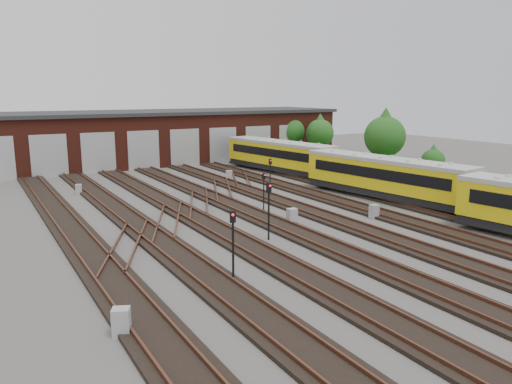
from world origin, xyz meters
TOP-DOWN VIEW (x-y plane):
  - ground at (0.00, 0.00)m, footprint 120.00×120.00m
  - track_network at (-0.17, 0.59)m, footprint 30.40×70.00m
  - maintenance_shed at (-0.01, 39.97)m, footprint 51.00×12.50m
  - grass_verge at (19.00, 10.00)m, footprint 8.00×55.00m
  - metro_train at (10.00, 8.36)m, footprint 4.75×47.37m
  - signal_mast_0 at (-8.99, -1.28)m, footprint 0.32×0.30m
  - signal_mast_1 at (-4.13, 3.47)m, footprint 0.31×0.29m
  - signal_mast_2 at (-0.49, 10.10)m, footprint 0.25×0.23m
  - signal_mast_3 at (3.15, 15.10)m, footprint 0.26×0.24m
  - relay_cabinet_0 at (-15.00, -4.05)m, footprint 0.79×0.74m
  - relay_cabinet_1 at (-11.25, 23.24)m, footprint 0.60×0.53m
  - relay_cabinet_2 at (-0.81, 5.88)m, footprint 0.64×0.54m
  - relay_cabinet_3 at (2.98, 22.58)m, footprint 0.77×0.71m
  - relay_cabinet_4 at (4.93, 4.17)m, footprint 0.60×0.51m
  - tree_0 at (18.73, 35.00)m, footprint 3.67×3.67m
  - tree_1 at (20.70, 31.19)m, footprint 3.60×3.60m
  - tree_2 at (18.79, 17.56)m, footprint 4.30×4.30m
  - tree_3 at (19.83, 11.98)m, footprint 2.26×2.26m
  - bush_1 at (19.30, 27.08)m, footprint 1.07×1.07m
  - bush_2 at (21.31, 18.57)m, footprint 1.38×1.38m

SIDE VIEW (x-z plane):
  - ground at x=0.00m, z-range 0.00..0.00m
  - grass_verge at x=19.00m, z-range 0.00..0.05m
  - track_network at x=-0.17m, z-range -0.06..0.27m
  - relay_cabinet_1 at x=-11.25m, z-range 0.00..0.86m
  - relay_cabinet_4 at x=4.93m, z-range 0.00..0.96m
  - relay_cabinet_3 at x=2.98m, z-range 0.00..1.02m
  - relay_cabinet_2 at x=-0.81m, z-range 0.00..1.03m
  - relay_cabinet_0 at x=-15.00m, z-range 0.00..1.05m
  - bush_1 at x=19.30m, z-range 0.00..1.07m
  - bush_2 at x=21.31m, z-range 0.00..1.38m
  - signal_mast_2 at x=-0.49m, z-range 0.39..3.19m
  - metro_train at x=10.00m, z-range 0.37..3.50m
  - signal_mast_3 at x=3.15m, z-range 0.42..3.46m
  - signal_mast_0 at x=-8.99m, z-range 0.47..3.83m
  - signal_mast_1 at x=-4.13m, z-range 0.49..3.96m
  - tree_3 at x=19.83m, z-range 0.53..4.28m
  - maintenance_shed at x=-0.01m, z-range 0.03..6.38m
  - tree_1 at x=20.70m, z-range 0.85..6.82m
  - tree_0 at x=18.73m, z-range 0.87..6.94m
  - tree_2 at x=18.79m, z-range 1.02..8.14m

